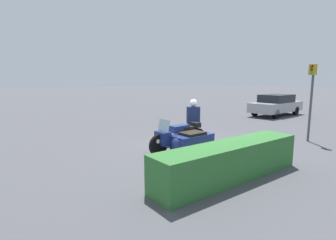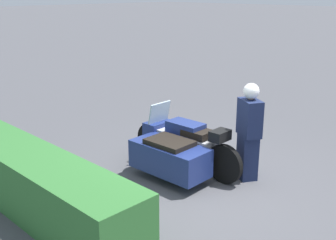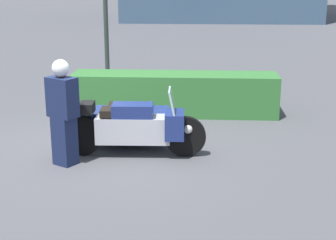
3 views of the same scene
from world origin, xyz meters
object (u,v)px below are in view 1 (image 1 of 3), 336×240
at_px(officer_rider, 193,121).
at_px(hedge_bush_curbside, 230,161).
at_px(traffic_light_far, 311,91).
at_px(police_motorcycle, 184,139).
at_px(parked_car_background, 276,105).

distance_m(officer_rider, hedge_bush_curbside, 3.62).
relative_size(hedge_bush_curbside, traffic_light_far, 1.47).
bearing_deg(officer_rider, traffic_light_far, -90.36).
bearing_deg(traffic_light_far, police_motorcycle, -10.63).
height_order(police_motorcycle, traffic_light_far, traffic_light_far).
relative_size(police_motorcycle, parked_car_background, 0.56).
distance_m(officer_rider, parked_car_background, 10.33).
height_order(hedge_bush_curbside, parked_car_background, parked_car_background).
xyz_separation_m(police_motorcycle, hedge_bush_curbside, (0.57, 2.42, -0.02)).
distance_m(police_motorcycle, parked_car_background, 11.58).
bearing_deg(traffic_light_far, officer_rider, -23.82).
xyz_separation_m(officer_rider, hedge_bush_curbside, (1.65, 3.19, -0.46)).
relative_size(officer_rider, parked_car_background, 0.39).
bearing_deg(parked_car_background, traffic_light_far, -143.04).
bearing_deg(police_motorcycle, hedge_bush_curbside, 75.03).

